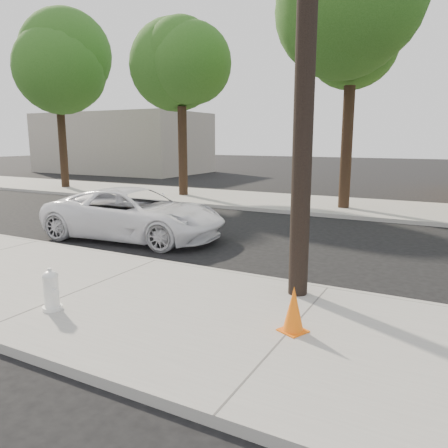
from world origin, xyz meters
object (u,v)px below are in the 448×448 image
Objects in this scene: fire_hydrant at (51,291)px; traffic_cone at (294,310)px; utility_pole at (307,24)px; police_cruiser at (135,214)px.

traffic_cone is (3.74, 1.06, 0.01)m from fire_hydrant.
police_cruiser is at bearing 156.02° from utility_pole.
police_cruiser is 5.81m from fire_hydrant.
utility_pole reaches higher than traffic_cone.
utility_pole is 13.24× the size of traffic_cone.
utility_pole is 1.68× the size of police_cruiser.
utility_pole reaches higher than police_cruiser.
fire_hydrant is 3.89m from traffic_cone.
fire_hydrant is 0.97× the size of traffic_cone.
police_cruiser is (-5.84, 2.60, -3.95)m from utility_pole.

